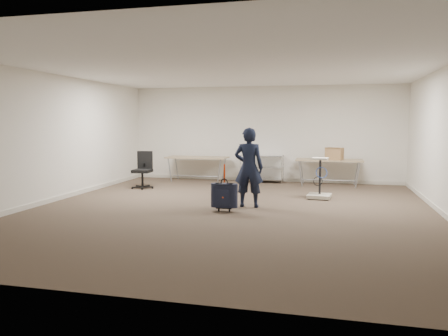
# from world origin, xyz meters

# --- Properties ---
(ground) EXTENTS (9.00, 9.00, 0.00)m
(ground) POSITION_xyz_m (0.00, 0.00, 0.00)
(ground) COLOR #413427
(ground) RESTS_ON ground
(room_shell) EXTENTS (8.00, 9.00, 9.00)m
(room_shell) POSITION_xyz_m (0.00, 1.38, 0.05)
(room_shell) COLOR white
(room_shell) RESTS_ON ground
(folding_table_left) EXTENTS (1.80, 0.75, 0.73)m
(folding_table_left) POSITION_xyz_m (-1.90, 3.95, 0.68)
(folding_table_left) COLOR tan
(folding_table_left) RESTS_ON ground
(folding_table_right) EXTENTS (1.80, 0.75, 0.73)m
(folding_table_right) POSITION_xyz_m (1.90, 3.95, 0.68)
(folding_table_right) COLOR tan
(folding_table_right) RESTS_ON ground
(wire_shelf) EXTENTS (1.22, 0.47, 0.80)m
(wire_shelf) POSITION_xyz_m (0.00, 4.20, 0.44)
(wire_shelf) COLOR silver
(wire_shelf) RESTS_ON ground
(person) EXTENTS (0.61, 0.41, 1.64)m
(person) POSITION_xyz_m (0.30, 0.42, 0.82)
(person) COLOR black
(person) RESTS_ON ground
(suitcase) EXTENTS (0.34, 0.20, 0.93)m
(suitcase) POSITION_xyz_m (-0.08, -0.16, 0.32)
(suitcase) COLOR black
(suitcase) RESTS_ON ground
(office_chair) EXTENTS (0.59, 0.59, 0.98)m
(office_chair) POSITION_xyz_m (-2.90, 2.31, 0.30)
(office_chair) COLOR black
(office_chair) RESTS_ON ground
(equipment_cart) EXTENTS (0.56, 0.56, 0.94)m
(equipment_cart) POSITION_xyz_m (1.70, 1.77, 0.25)
(equipment_cart) COLOR beige
(equipment_cart) RESTS_ON ground
(cardboard_box) EXTENTS (0.52, 0.45, 0.33)m
(cardboard_box) POSITION_xyz_m (2.04, 3.88, 0.89)
(cardboard_box) COLOR #966546
(cardboard_box) RESTS_ON folding_table_right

